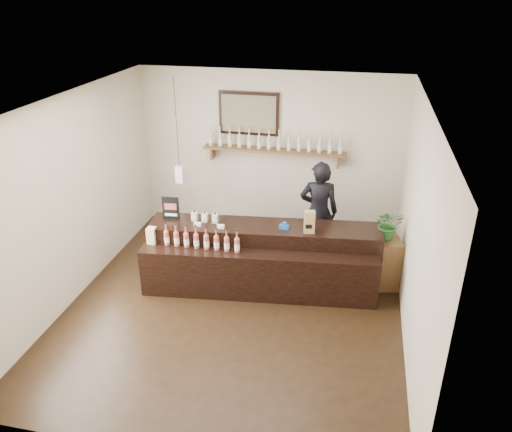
{
  "coord_description": "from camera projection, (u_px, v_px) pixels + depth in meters",
  "views": [
    {
      "loc": [
        1.49,
        -5.54,
        4.09
      ],
      "look_at": [
        0.15,
        0.7,
        1.06
      ],
      "focal_mm": 35.0,
      "sensor_mm": 36.0,
      "label": 1
    }
  ],
  "objects": [
    {
      "name": "room_shell",
      "position": [
        232.0,
        192.0,
        6.2
      ],
      "size": [
        5.0,
        5.0,
        5.0
      ],
      "color": "beige",
      "rests_on": "ground"
    },
    {
      "name": "side_cabinet",
      "position": [
        384.0,
        261.0,
        7.28
      ],
      "size": [
        0.49,
        0.59,
        0.75
      ],
      "color": "#55341D",
      "rests_on": "ground"
    },
    {
      "name": "back_wall_decor",
      "position": [
        260.0,
        135.0,
        8.3
      ],
      "size": [
        2.66,
        0.96,
        1.69
      ],
      "color": "#55341D",
      "rests_on": "ground"
    },
    {
      "name": "promo_sign",
      "position": [
        171.0,
        208.0,
        7.22
      ],
      "size": [
        0.25,
        0.04,
        0.35
      ],
      "color": "black",
      "rests_on": "counter"
    },
    {
      "name": "tape_dispenser",
      "position": [
        284.0,
        226.0,
        6.98
      ],
      "size": [
        0.14,
        0.06,
        0.11
      ],
      "color": "#184DA8",
      "rests_on": "counter"
    },
    {
      "name": "shopkeeper",
      "position": [
        319.0,
        205.0,
        7.72
      ],
      "size": [
        0.71,
        0.5,
        1.86
      ],
      "primitive_type": "imported",
      "rotation": [
        0.0,
        0.0,
        3.22
      ],
      "color": "black",
      "rests_on": "ground"
    },
    {
      "name": "paper_bag",
      "position": [
        309.0,
        222.0,
        6.84
      ],
      "size": [
        0.16,
        0.13,
        0.32
      ],
      "color": "#A27C4E",
      "rests_on": "counter"
    },
    {
      "name": "counter",
      "position": [
        262.0,
        259.0,
        7.2
      ],
      "size": [
        3.35,
        1.22,
        1.08
      ],
      "color": "black",
      "rests_on": "ground"
    },
    {
      "name": "ground",
      "position": [
        235.0,
        305.0,
        6.93
      ],
      "size": [
        5.0,
        5.0,
        0.0
      ],
      "primitive_type": "plane",
      "color": "black",
      "rests_on": "ground"
    },
    {
      "name": "potted_plant",
      "position": [
        389.0,
        225.0,
        7.02
      ],
      "size": [
        0.45,
        0.41,
        0.44
      ],
      "primitive_type": "imported",
      "rotation": [
        0.0,
        0.0,
        0.21
      ],
      "color": "#296528",
      "rests_on": "side_cabinet"
    }
  ]
}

